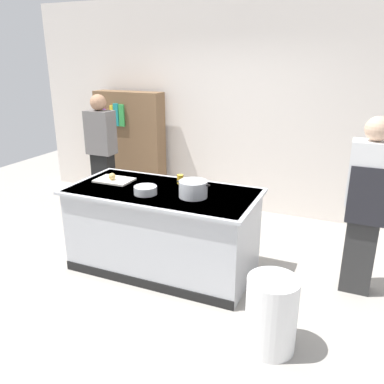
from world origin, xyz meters
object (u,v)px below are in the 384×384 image
at_px(mixing_bowl, 145,190).
at_px(bookshelf, 131,147).
at_px(stock_pot, 193,189).
at_px(onion, 112,176).
at_px(juice_cup, 180,179).
at_px(trash_bin, 271,314).
at_px(person_chef, 366,204).
at_px(person_guest, 102,153).

relative_size(mixing_bowl, bookshelf, 0.14).
bearing_deg(stock_pot, mixing_bowl, -166.72).
bearing_deg(onion, bookshelf, 115.97).
xyz_separation_m(stock_pot, mixing_bowl, (-0.47, -0.11, -0.04)).
bearing_deg(juice_cup, onion, -162.18).
relative_size(mixing_bowl, trash_bin, 0.37).
height_order(juice_cup, bookshelf, bookshelf).
distance_m(onion, bookshelf, 1.96).
bearing_deg(onion, person_chef, 7.26).
bearing_deg(juice_cup, person_chef, 3.00).
xyz_separation_m(mixing_bowl, person_guest, (-1.42, 1.25, -0.03)).
height_order(onion, person_guest, person_guest).
bearing_deg(bookshelf, juice_cup, -44.15).
height_order(onion, mixing_bowl, onion).
relative_size(onion, person_chef, 0.05).
distance_m(mixing_bowl, trash_bin, 1.69).
bearing_deg(onion, juice_cup, 17.82).
height_order(onion, bookshelf, bookshelf).
bearing_deg(stock_pot, trash_bin, -36.61).
relative_size(onion, person_guest, 0.05).
bearing_deg(mixing_bowl, bookshelf, 125.32).
bearing_deg(person_chef, mixing_bowl, 119.76).
relative_size(juice_cup, person_chef, 0.06).
bearing_deg(person_guest, person_chef, 86.75).
distance_m(onion, trash_bin, 2.24).
bearing_deg(bookshelf, person_guest, -91.71).
xyz_separation_m(juice_cup, bookshelf, (-1.57, 1.53, -0.10)).
distance_m(trash_bin, bookshelf, 3.87).
bearing_deg(stock_pot, bookshelf, 135.13).
relative_size(stock_pot, juice_cup, 3.46).
bearing_deg(onion, mixing_bowl, -21.44).
bearing_deg(onion, person_guest, 130.24).
relative_size(juice_cup, person_guest, 0.06).
relative_size(mixing_bowl, person_guest, 0.13).
bearing_deg(juice_cup, trash_bin, -39.78).
bearing_deg(stock_pot, person_guest, 148.93).
bearing_deg(person_chef, trash_bin, 167.74).
bearing_deg(person_chef, juice_cup, 107.90).
height_order(trash_bin, bookshelf, bookshelf).
xyz_separation_m(juice_cup, person_guest, (-1.59, 0.81, -0.04)).
bearing_deg(trash_bin, stock_pot, 143.39).
height_order(trash_bin, person_guest, person_guest).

